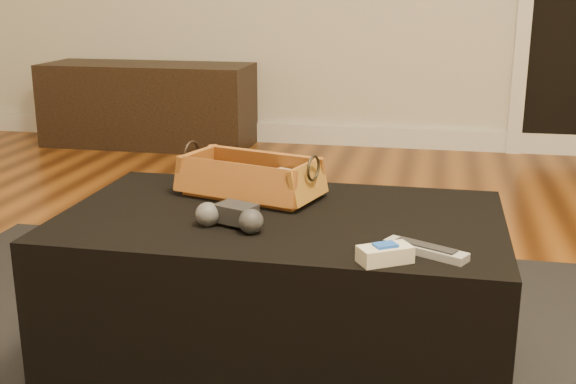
% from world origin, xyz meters
% --- Properties ---
extents(floor, '(5.00, 5.50, 0.01)m').
position_xyz_m(floor, '(0.00, 0.00, -0.01)').
color(floor, brown).
rests_on(floor, ground).
extents(baseboard, '(5.00, 0.04, 0.12)m').
position_xyz_m(baseboard, '(0.00, 2.73, 0.06)').
color(baseboard, white).
rests_on(baseboard, floor).
extents(media_cabinet, '(1.25, 0.45, 0.49)m').
position_xyz_m(media_cabinet, '(-1.31, 2.51, 0.25)').
color(media_cabinet, black).
rests_on(media_cabinet, floor).
extents(ottoman, '(1.00, 0.60, 0.42)m').
position_xyz_m(ottoman, '(0.07, -0.04, 0.22)').
color(ottoman, black).
rests_on(ottoman, area_rug).
extents(tv_remote, '(0.19, 0.07, 0.02)m').
position_xyz_m(tv_remote, '(-0.06, 0.09, 0.45)').
color(tv_remote, black).
rests_on(tv_remote, wicker_basket).
extents(cloth_bundle, '(0.12, 0.10, 0.05)m').
position_xyz_m(cloth_bundle, '(0.06, 0.09, 0.47)').
color(cloth_bundle, tan).
rests_on(cloth_bundle, wicker_basket).
extents(wicker_basket, '(0.38, 0.27, 0.12)m').
position_xyz_m(wicker_basket, '(-0.04, 0.09, 0.47)').
color(wicker_basket, '#A76125').
rests_on(wicker_basket, ottoman).
extents(game_controller, '(0.17, 0.12, 0.05)m').
position_xyz_m(game_controller, '(-0.01, -0.15, 0.46)').
color(game_controller, black).
rests_on(game_controller, ottoman).
extents(silver_remote, '(0.17, 0.11, 0.02)m').
position_xyz_m(silver_remote, '(0.40, -0.23, 0.44)').
color(silver_remote, '#B0B2B9').
rests_on(silver_remote, ottoman).
extents(cream_gadget, '(0.11, 0.10, 0.04)m').
position_xyz_m(cream_gadget, '(0.33, -0.29, 0.45)').
color(cream_gadget, beige).
rests_on(cream_gadget, ottoman).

